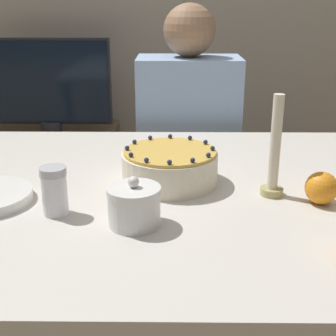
{
  "coord_description": "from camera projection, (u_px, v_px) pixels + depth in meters",
  "views": [
    {
      "loc": [
        0.0,
        -1.1,
        1.19
      ],
      "look_at": [
        -0.01,
        0.04,
        0.78
      ],
      "focal_mm": 50.0,
      "sensor_mm": 36.0,
      "label": 1
    }
  ],
  "objects": [
    {
      "name": "tv_monitor",
      "position": [
        47.0,
        84.0,
        2.24
      ],
      "size": [
        0.61,
        0.1,
        0.45
      ],
      "color": "#2D2D33",
      "rests_on": "side_cabinet"
    },
    {
      "name": "candle",
      "position": [
        272.0,
        156.0,
        1.11
      ],
      "size": [
        0.06,
        0.06,
        0.25
      ],
      "color": "tan",
      "rests_on": "dining_table"
    },
    {
      "name": "person_man_blue_shirt",
      "position": [
        186.0,
        172.0,
        1.95
      ],
      "size": [
        0.4,
        0.34,
        1.18
      ],
      "rotation": [
        0.0,
        0.0,
        3.14
      ],
      "color": "#473D33",
      "rests_on": "ground_plane"
    },
    {
      "name": "orange_fruit_1",
      "position": [
        320.0,
        188.0,
        1.08
      ],
      "size": [
        0.08,
        0.08,
        0.08
      ],
      "color": "orange",
      "rests_on": "dining_table"
    },
    {
      "name": "sugar_shaker",
      "position": [
        52.0,
        191.0,
        1.02
      ],
      "size": [
        0.06,
        0.06,
        0.11
      ],
      "color": "white",
      "rests_on": "dining_table"
    },
    {
      "name": "side_cabinet",
      "position": [
        56.0,
        185.0,
        2.41
      ],
      "size": [
        0.62,
        0.45,
        0.57
      ],
      "color": "brown",
      "rests_on": "ground_plane"
    },
    {
      "name": "cake",
      "position": [
        168.0,
        167.0,
        1.21
      ],
      "size": [
        0.25,
        0.25,
        0.1
      ],
      "color": "#EFE5CC",
      "rests_on": "dining_table"
    },
    {
      "name": "dining_table",
      "position": [
        171.0,
        223.0,
        1.22
      ],
      "size": [
        1.44,
        1.05,
        0.74
      ],
      "color": "beige",
      "rests_on": "ground_plane"
    },
    {
      "name": "sugar_bowl",
      "position": [
        132.0,
        206.0,
        0.98
      ],
      "size": [
        0.11,
        0.11,
        0.11
      ],
      "color": "white",
      "rests_on": "dining_table"
    }
  ]
}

